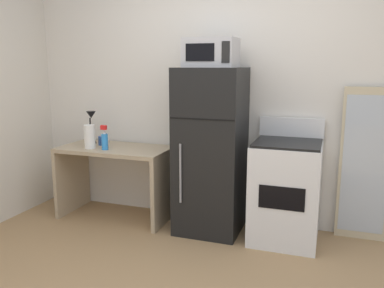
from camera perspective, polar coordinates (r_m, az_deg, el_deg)
The scene contains 10 objects.
wall_back_white at distance 4.03m, azimuth 5.43°, elevation 7.14°, with size 5.00×0.10×2.60m, color silver.
desk at distance 4.24m, azimuth -10.86°, elevation -3.47°, with size 1.14×0.59×0.75m.
desk_lamp at distance 4.40m, azimuth -14.27°, elevation 3.12°, with size 0.14×0.12×0.35m.
coffee_mug at distance 4.33m, azimuth -12.75°, elevation 0.47°, with size 0.08×0.08×0.10m, color #264C99.
spray_bottle at distance 4.07m, azimuth -12.41°, elevation 0.56°, with size 0.06×0.06×0.25m.
paper_towel_roll at distance 4.17m, azimuth -14.45°, elevation 1.02°, with size 0.11×0.11×0.24m, color white.
refrigerator at distance 3.78m, azimuth 2.71°, elevation -1.04°, with size 0.60×0.61×1.56m.
microwave at distance 3.67m, azimuth 2.75°, elevation 12.92°, with size 0.46×0.35×0.26m.
oven_range at distance 3.73m, azimuth 13.25°, elevation -6.54°, with size 0.60×0.61×1.10m.
leaning_mirror at distance 3.91m, azimuth 23.53°, elevation -2.81°, with size 0.44×0.03×1.40m.
Camera 1 is at (0.97, -2.20, 1.58)m, focal length 37.22 mm.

